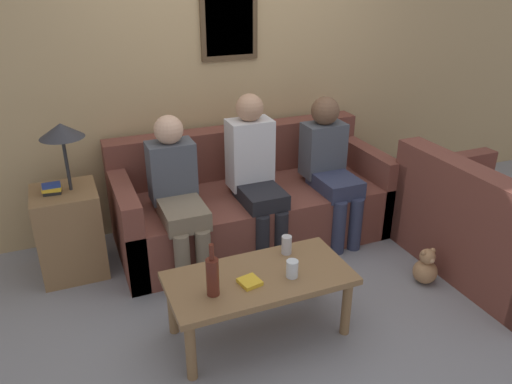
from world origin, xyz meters
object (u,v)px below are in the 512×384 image
person_left (177,190)px  person_right (330,163)px  person_middle (255,170)px  wine_bottle (213,276)px  coffee_table (259,284)px  drinking_glass (292,269)px  teddy_bear (426,268)px  couch_side (495,233)px  couch_main (251,202)px

person_left → person_right: size_ratio=0.99×
person_middle → wine_bottle: bearing=-123.1°
coffee_table → drinking_glass: drinking_glass is taller
wine_bottle → person_right: bearing=37.8°
person_right → teddy_bear: bearing=-72.3°
person_middle → drinking_glass: bearing=-100.7°
drinking_glass → couch_side: bearing=3.1°
couch_side → person_middle: person_middle is taller
couch_main → wine_bottle: 1.47m
person_right → teddy_bear: 1.11m
drinking_glass → person_middle: (0.20, 1.07, 0.20)m
drinking_glass → person_left: bearing=111.9°
couch_main → wine_bottle: (-0.73, -1.25, 0.25)m
couch_side → coffee_table: size_ratio=1.26×
coffee_table → person_middle: person_middle is taller
couch_side → person_left: person_left is taller
wine_bottle → teddy_bear: (1.64, 0.11, -0.43)m
teddy_bear → coffee_table: bearing=-178.1°
wine_bottle → person_left: 1.04m
teddy_bear → couch_side: bearing=-3.3°
coffee_table → teddy_bear: coffee_table is taller
coffee_table → person_left: bearing=104.3°
couch_main → wine_bottle: size_ratio=6.85×
person_middle → coffee_table: bearing=-111.0°
couch_side → teddy_bear: size_ratio=5.06×
wine_bottle → person_middle: bearing=56.9°
drinking_glass → person_middle: size_ratio=0.09×
couch_main → teddy_bear: bearing=-51.6°
coffee_table → person_middle: bearing=69.0°
couch_side → person_right: person_right is taller
couch_side → person_left: bearing=66.1°
coffee_table → wine_bottle: size_ratio=3.43×
couch_main → couch_side: size_ratio=1.59×
drinking_glass → person_right: (0.85, 1.05, 0.17)m
couch_main → couch_side: (1.48, -1.17, 0.00)m
drinking_glass → couch_main: bearing=79.0°
drinking_glass → person_left: 1.14m
coffee_table → wine_bottle: bearing=-167.3°
coffee_table → person_middle: size_ratio=0.89×
person_left → teddy_bear: 1.89m
drinking_glass → person_right: bearing=51.0°
couch_side → drinking_glass: bearing=93.1°
drinking_glass → person_right: 1.37m
couch_main → drinking_glass: (-0.25, -1.27, 0.18)m
couch_main → coffee_table: 1.26m
wine_bottle → teddy_bear: size_ratio=1.17×
couch_side → teddy_bear: (-0.58, 0.03, -0.19)m
couch_side → teddy_bear: bearing=86.7°
wine_bottle → couch_side: bearing=2.1°
couch_side → drinking_glass: 1.74m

